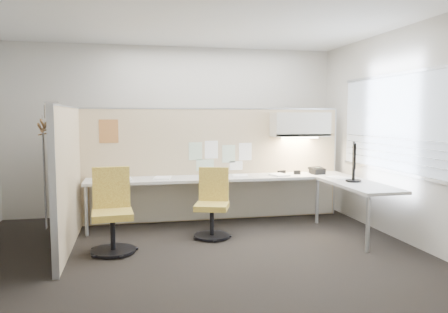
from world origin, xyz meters
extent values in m
cube|color=black|center=(0.00, 0.00, -0.01)|extent=(5.50, 4.50, 0.01)
cube|color=white|center=(0.00, 0.00, 2.80)|extent=(5.50, 4.50, 0.01)
cube|color=beige|center=(0.00, 2.25, 1.40)|extent=(5.50, 0.02, 2.80)
cube|color=beige|center=(0.00, -2.25, 1.40)|extent=(5.50, 0.02, 2.80)
cube|color=beige|center=(2.75, 0.00, 1.40)|extent=(0.02, 4.50, 2.80)
cube|color=#ABB7C6|center=(2.73, 0.00, 1.55)|extent=(0.01, 2.80, 1.30)
cube|color=beige|center=(0.55, 1.60, 0.88)|extent=(4.10, 0.06, 1.75)
cube|color=beige|center=(-1.50, 0.50, 0.88)|extent=(0.06, 2.20, 1.75)
cube|color=beige|center=(0.60, 1.27, 0.71)|extent=(4.00, 0.60, 0.04)
cube|color=beige|center=(2.30, 0.23, 0.71)|extent=(0.60, 1.47, 0.04)
cube|color=beige|center=(0.60, 1.54, 0.34)|extent=(3.90, 0.02, 0.64)
cylinder|color=#A5A8AA|center=(-1.35, 1.02, 0.34)|extent=(0.05, 0.05, 0.69)
cylinder|color=#A5A8AA|center=(2.05, -0.45, 0.34)|extent=(0.05, 0.05, 0.69)
cylinder|color=#A5A8AA|center=(2.05, 1.02, 0.34)|extent=(0.05, 0.05, 0.69)
cube|color=beige|center=(1.90, 1.39, 1.51)|extent=(0.90, 0.36, 0.38)
cube|color=#FFEABF|center=(1.90, 1.39, 1.30)|extent=(0.60, 0.06, 0.02)
cube|color=#8CBF8C|center=(0.25, 1.57, 1.10)|extent=(0.21, 0.00, 0.28)
cube|color=white|center=(0.50, 1.57, 1.12)|extent=(0.21, 0.00, 0.28)
cube|color=#8CBF8C|center=(0.78, 1.57, 1.05)|extent=(0.21, 0.00, 0.28)
cube|color=white|center=(1.05, 1.57, 1.08)|extent=(0.21, 0.00, 0.28)
cube|color=#8CBF8C|center=(0.40, 1.57, 0.88)|extent=(0.28, 0.00, 0.18)
cube|color=white|center=(0.90, 1.57, 0.86)|extent=(0.21, 0.00, 0.14)
cube|color=orange|center=(-1.05, 1.57, 1.42)|extent=(0.28, 0.00, 0.35)
cylinder|color=black|center=(-0.97, 0.16, 0.03)|extent=(0.53, 0.53, 0.03)
cylinder|color=black|center=(-0.97, 0.16, 0.24)|extent=(0.06, 0.06, 0.41)
cube|color=#F4E45B|center=(-0.97, 0.16, 0.47)|extent=(0.50, 0.50, 0.08)
cube|color=#F4E45B|center=(-0.98, 0.38, 0.77)|extent=(0.45, 0.09, 0.51)
cylinder|color=black|center=(0.32, 0.56, 0.03)|extent=(0.49, 0.49, 0.03)
cylinder|color=black|center=(0.32, 0.56, 0.22)|extent=(0.06, 0.06, 0.38)
cube|color=#F4E45B|center=(0.32, 0.56, 0.43)|extent=(0.55, 0.55, 0.08)
cube|color=#F4E45B|center=(0.38, 0.76, 0.70)|extent=(0.41, 0.18, 0.47)
cylinder|color=black|center=(2.30, 0.38, 0.75)|extent=(0.21, 0.21, 0.02)
cylinder|color=black|center=(2.30, 0.38, 0.84)|extent=(0.04, 0.04, 0.19)
cube|color=black|center=(2.30, 0.38, 1.11)|extent=(0.26, 0.48, 0.34)
cube|color=black|center=(2.30, 0.38, 1.11)|extent=(0.21, 0.42, 0.30)
cube|color=black|center=(2.15, 1.25, 0.78)|extent=(0.23, 0.23, 0.12)
cylinder|color=black|center=(2.06, 1.27, 0.81)|extent=(0.07, 0.17, 0.04)
cube|color=black|center=(1.62, 1.43, 0.76)|extent=(0.15, 0.09, 0.05)
cube|color=black|center=(1.82, 1.29, 0.76)|extent=(0.11, 0.08, 0.06)
cube|color=silver|center=(-1.50, -0.50, 1.77)|extent=(0.14, 0.02, 0.02)
cylinder|color=silver|center=(-1.57, -0.50, 1.69)|extent=(0.02, 0.02, 0.14)
cube|color=#AD7F4C|center=(-1.57, -0.50, 1.56)|extent=(0.02, 0.39, 0.12)
cube|color=#AD7F4C|center=(-1.60, -0.47, 1.52)|extent=(0.02, 0.39, 0.12)
cube|color=#A2A2AC|center=(-1.58, -0.55, 1.00)|extent=(0.01, 0.07, 0.96)
cube|color=white|center=(-0.85, 1.23, 0.75)|extent=(0.26, 0.32, 0.03)
cube|color=white|center=(-0.28, 1.27, 0.74)|extent=(0.28, 0.34, 0.02)
cube|color=white|center=(0.41, 1.25, 0.75)|extent=(0.24, 0.31, 0.05)
cube|color=white|center=(0.90, 1.29, 0.74)|extent=(0.28, 0.34, 0.01)
cube|color=white|center=(1.50, 1.20, 0.74)|extent=(0.30, 0.35, 0.02)
cube|color=white|center=(2.25, 0.76, 0.74)|extent=(0.30, 0.35, 0.02)
camera|label=1|loc=(-0.74, -5.14, 1.65)|focal=35.00mm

